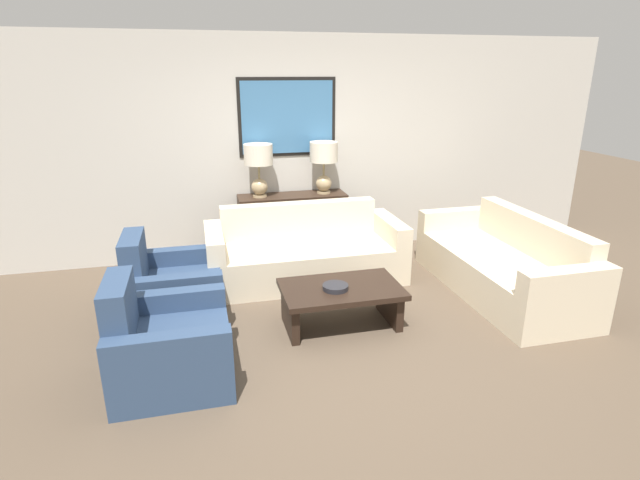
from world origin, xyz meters
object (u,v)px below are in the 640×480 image
object	(u,v)px
table_lamp_left	(259,162)
coffee_table	(341,297)
couch_by_back_wall	(305,255)
armchair_near_back_wall	(171,291)
decorative_bowl	(335,287)
armchair_near_camera	(167,346)
console_table	(293,226)
table_lamp_right	(324,159)
couch_by_side	(503,266)

from	to	relation	value
table_lamp_left	coffee_table	world-z (taller)	table_lamp_left
couch_by_back_wall	armchair_near_back_wall	size ratio (longest dim) A/B	2.50
decorative_bowl	armchair_near_camera	xyz separation A→B (m)	(-1.43, -0.46, -0.12)
table_lamp_left	armchair_near_camera	distance (m)	2.74
console_table	couch_by_back_wall	distance (m)	0.70
table_lamp_right	armchair_near_back_wall	distance (m)	2.44
couch_by_side	couch_by_back_wall	bearing A→B (deg)	156.35
couch_by_back_wall	armchair_near_back_wall	world-z (taller)	armchair_near_back_wall
table_lamp_right	couch_by_back_wall	world-z (taller)	table_lamp_right
console_table	armchair_near_camera	world-z (taller)	armchair_near_camera
couch_by_side	decorative_bowl	distance (m)	1.97
table_lamp_left	coffee_table	xyz separation A→B (m)	(0.48, -1.85, -0.94)
couch_by_back_wall	coffee_table	size ratio (longest dim) A/B	1.99
console_table	decorative_bowl	size ratio (longest dim) A/B	5.67
couch_by_side	armchair_near_camera	world-z (taller)	armchair_near_camera
console_table	table_lamp_left	distance (m)	0.91
couch_by_back_wall	coffee_table	world-z (taller)	couch_by_back_wall
armchair_near_back_wall	armchair_near_camera	xyz separation A→B (m)	(0.00, -1.02, 0.00)
console_table	couch_by_side	xyz separation A→B (m)	(1.95, -1.54, -0.12)
table_lamp_left	decorative_bowl	xyz separation A→B (m)	(0.41, -1.90, -0.81)
decorative_bowl	armchair_near_back_wall	xyz separation A→B (m)	(-1.43, 0.55, -0.12)
console_table	couch_by_back_wall	world-z (taller)	console_table
decorative_bowl	armchair_near_camera	bearing A→B (deg)	-162.06
couch_by_side	armchair_near_back_wall	size ratio (longest dim) A/B	2.50
couch_by_side	armchair_near_camera	distance (m)	3.46
couch_by_back_wall	couch_by_side	xyz separation A→B (m)	(1.95, -0.85, 0.00)
couch_by_back_wall	table_lamp_left	bearing A→B (deg)	119.70
coffee_table	table_lamp_left	bearing A→B (deg)	104.38
table_lamp_right	couch_by_back_wall	distance (m)	1.23
table_lamp_left	armchair_near_back_wall	size ratio (longest dim) A/B	0.73
armchair_near_back_wall	console_table	bearing A→B (deg)	43.51
console_table	armchair_near_camera	size ratio (longest dim) A/B	1.52
couch_by_side	armchair_near_camera	bearing A→B (deg)	-166.28
couch_by_back_wall	armchair_near_camera	world-z (taller)	armchair_near_camera
couch_by_back_wall	console_table	bearing A→B (deg)	90.00
coffee_table	armchair_near_back_wall	xyz separation A→B (m)	(-1.50, 0.51, 0.00)
table_lamp_left	decorative_bowl	size ratio (longest dim) A/B	2.70
table_lamp_left	couch_by_side	bearing A→B (deg)	-33.37
couch_by_side	armchair_near_back_wall	xyz separation A→B (m)	(-3.36, 0.20, 0.00)
couch_by_back_wall	decorative_bowl	world-z (taller)	couch_by_back_wall
console_table	armchair_near_camera	xyz separation A→B (m)	(-1.42, -2.36, -0.12)
couch_by_side	coffee_table	xyz separation A→B (m)	(-1.86, -0.31, 0.00)
console_table	couch_by_back_wall	size ratio (longest dim) A/B	0.61
console_table	couch_by_side	world-z (taller)	console_table
couch_by_side	console_table	bearing A→B (deg)	141.63
table_lamp_right	armchair_near_back_wall	world-z (taller)	table_lamp_right
couch_by_side	decorative_bowl	xyz separation A→B (m)	(-1.93, -0.36, 0.13)
coffee_table	decorative_bowl	xyz separation A→B (m)	(-0.07, -0.04, 0.13)
coffee_table	console_table	bearing A→B (deg)	92.56
couch_by_back_wall	armchair_near_camera	xyz separation A→B (m)	(-1.42, -1.67, 0.00)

